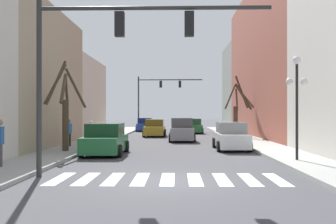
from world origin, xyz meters
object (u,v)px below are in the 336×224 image
car_parked_left_far (192,126)px  car_parked_right_near (231,137)px  pedestrian_crossing_street (69,130)px  car_parked_left_mid (182,130)px  car_parked_left_near (145,125)px  street_tree_right_mid (238,109)px  car_parked_right_mid (105,140)px  traffic_signal_near (109,44)px  street_tree_left_far (64,107)px  traffic_signal_far (157,91)px  pedestrian_on_right_sidewalk (91,131)px  pedestrian_on_left_sidewalk (0,139)px  street_lamp_right_corner (297,87)px  car_at_intersection (155,128)px

car_parked_left_far → car_parked_right_near: size_ratio=1.11×
pedestrian_crossing_street → car_parked_left_mid: bearing=-29.3°
car_parked_left_near → car_parked_left_mid: (4.25, -16.91, 0.09)m
car_parked_left_far → street_tree_right_mid: bearing=-157.2°
car_parked_right_near → car_parked_right_mid: size_ratio=0.98×
car_parked_right_mid → street_tree_right_mid: street_tree_right_mid is taller
traffic_signal_near → street_tree_left_far: 8.88m
car_parked_left_mid → street_tree_left_far: 11.70m
car_parked_left_near → car_parked_right_mid: 26.94m
car_parked_left_far → car_parked_right_mid: size_ratio=1.08×
traffic_signal_far → street_tree_right_mid: (7.80, -13.81, -2.37)m
car_parked_right_mid → pedestrian_on_right_sidewalk: (-1.75, 4.58, 0.29)m
car_parked_right_near → pedestrian_crossing_street: 9.87m
traffic_signal_near → traffic_signal_far: (-0.09, 35.07, 0.38)m
street_tree_right_mid → traffic_signal_far: bearing=119.4°
traffic_signal_near → pedestrian_on_left_sidewalk: size_ratio=4.43×
pedestrian_crossing_street → street_tree_left_far: 3.09m
traffic_signal_far → pedestrian_on_left_sidewalk: 34.18m
street_lamp_right_corner → car_parked_right_near: 7.06m
traffic_signal_far → car_at_intersection: bearing=-88.3°
car_parked_left_mid → street_tree_right_mid: (4.98, 3.88, 1.72)m
pedestrian_crossing_street → street_lamp_right_corner: bearing=-102.7°
traffic_signal_far → street_tree_left_far: size_ratio=1.63×
traffic_signal_far → street_lamp_right_corner: 32.09m
car_at_intersection → car_parked_right_mid: bearing=-5.9°
car_parked_left_mid → pedestrian_crossing_street: pedestrian_crossing_street is taller
street_tree_left_far → car_at_intersection: bearing=76.0°
pedestrian_on_right_sidewalk → street_tree_left_far: (-0.56, -4.15, 1.44)m
traffic_signal_far → street_tree_left_far: (-3.67, -27.28, -2.42)m
pedestrian_on_right_sidewalk → traffic_signal_far: bearing=11.3°
traffic_signal_far → car_parked_right_mid: size_ratio=1.78×
street_tree_right_mid → pedestrian_on_left_sidewalk: bearing=-121.3°
traffic_signal_near → street_tree_right_mid: traffic_signal_near is taller
traffic_signal_near → car_parked_left_mid: bearing=81.1°
car_parked_right_near → pedestrian_on_right_sidewalk: (-8.78, 1.73, 0.29)m
traffic_signal_far → car_at_intersection: 11.97m
car_at_intersection → car_parked_left_mid: size_ratio=1.10×
traffic_signal_far → street_tree_right_mid: bearing=-60.6°
pedestrian_on_right_sidewalk → pedestrian_on_left_sidewalk: 10.64m
street_lamp_right_corner → street_tree_left_far: bearing=161.3°
street_lamp_right_corner → traffic_signal_near: bearing=-152.5°
car_parked_left_near → pedestrian_crossing_street: pedestrian_crossing_street is taller
car_parked_left_near → pedestrian_crossing_street: 23.95m
pedestrian_on_left_sidewalk → street_tree_left_far: bearing=-15.3°
street_lamp_right_corner → pedestrian_crossing_street: (-11.86, 6.56, -2.21)m
pedestrian_crossing_street → pedestrian_on_right_sidewalk: pedestrian_crossing_street is taller
pedestrian_on_right_sidewalk → car_at_intersection: bearing=2.9°
car_parked_right_near → street_tree_left_far: 9.80m
street_lamp_right_corner → car_parked_left_mid: street_lamp_right_corner is taller
car_parked_right_near → car_parked_left_near: bearing=16.4°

